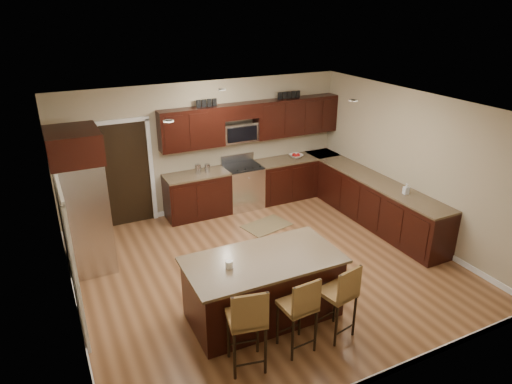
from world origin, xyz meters
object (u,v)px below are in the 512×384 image
stool_mid (300,307)px  stool_left (248,320)px  range (243,186)px  refrigerator (82,200)px  island (263,289)px  stool_right (341,294)px

stool_mid → stool_left: bearing=176.9°
range → refrigerator: size_ratio=0.47×
island → stool_left: 1.10m
refrigerator → stool_mid: bearing=-58.0°
stool_mid → stool_right: 0.61m
island → stool_right: (0.69, -0.84, 0.25)m
stool_right → refrigerator: bearing=117.6°
stool_left → refrigerator: size_ratio=0.49×
range → stool_right: bearing=-98.0°
island → stool_right: stool_right is taller
range → island: 3.74m
stool_left → stool_right: size_ratio=1.07×
stool_right → refrigerator: 4.31m
refrigerator → stool_right: bearing=-51.0°
stool_mid → stool_right: size_ratio=1.00×
island → refrigerator: 3.27m
island → refrigerator: refrigerator is taller
stool_mid → refrigerator: (-2.08, 3.32, 0.53)m
island → range: bearing=70.2°
range → refrigerator: refrigerator is taller
range → stool_mid: range is taller
island → stool_left: size_ratio=1.85×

